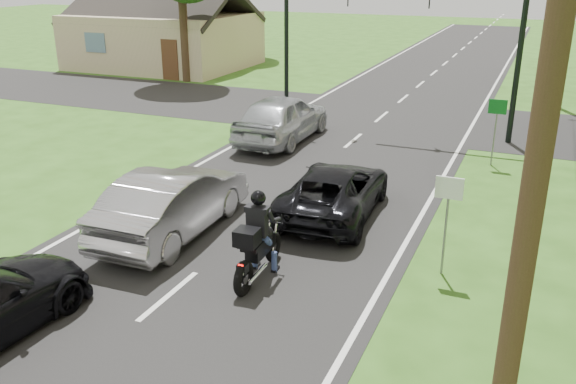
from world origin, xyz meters
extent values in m
plane|color=#2C5217|center=(0.00, 0.00, 0.00)|extent=(140.00, 140.00, 0.00)
cube|color=black|center=(0.00, 10.00, 0.01)|extent=(8.00, 100.00, 0.01)
cube|color=black|center=(0.00, 16.00, 0.01)|extent=(60.00, 7.00, 0.01)
torus|color=black|center=(1.24, 2.17, 0.33)|extent=(0.17, 0.67, 0.66)
torus|color=black|center=(1.30, 0.66, 0.33)|extent=(0.19, 0.73, 0.73)
cube|color=black|center=(1.27, 1.51, 0.64)|extent=(0.32, 0.97, 0.30)
sphere|color=black|center=(1.26, 1.76, 0.82)|extent=(0.34, 0.34, 0.34)
cube|color=black|center=(1.28, 1.16, 0.82)|extent=(0.36, 0.57, 0.10)
cube|color=#FF0C07|center=(1.30, 0.55, 0.66)|extent=(0.10, 0.03, 0.05)
cylinder|color=silver|center=(1.45, 0.96, 0.31)|extent=(0.12, 0.81, 0.09)
cylinder|color=black|center=(1.25, 1.96, 1.00)|extent=(0.63, 0.06, 0.04)
cube|color=black|center=(1.29, 0.86, 1.12)|extent=(0.46, 0.42, 0.32)
cube|color=black|center=(1.27, 1.36, 1.25)|extent=(0.41, 0.24, 0.60)
sphere|color=black|center=(1.27, 1.43, 1.72)|extent=(0.30, 0.30, 0.30)
cylinder|color=navy|center=(1.04, 1.68, 0.23)|extent=(0.13, 0.13, 0.45)
cylinder|color=navy|center=(1.48, 1.70, 0.23)|extent=(0.13, 0.13, 0.45)
imported|color=black|center=(1.60, 5.16, 0.65)|extent=(2.40, 4.71, 1.28)
imported|color=#B1B1B6|center=(-1.50, 2.57, 0.80)|extent=(1.83, 4.85, 1.58)
imported|color=#A7ABAF|center=(-2.38, 10.98, 0.87)|extent=(2.04, 5.06, 1.72)
cylinder|color=black|center=(5.20, 14.00, 3.00)|extent=(0.20, 0.20, 6.00)
cylinder|color=black|center=(-5.20, 18.00, 3.00)|extent=(0.20, 0.20, 6.00)
cylinder|color=#4F3524|center=(6.20, -2.00, 5.00)|extent=(0.28, 0.28, 10.00)
cylinder|color=slate|center=(4.70, 3.00, 1.00)|extent=(0.05, 0.05, 2.00)
cube|color=silver|center=(4.70, 2.97, 1.90)|extent=(0.55, 0.04, 0.45)
cylinder|color=slate|center=(4.90, 11.00, 1.00)|extent=(0.05, 0.05, 2.00)
cube|color=#0C591E|center=(4.90, 10.97, 1.90)|extent=(0.55, 0.04, 0.45)
cylinder|color=#332316|center=(-12.00, 20.00, 3.08)|extent=(0.44, 0.44, 6.16)
cylinder|color=#332316|center=(-14.00, 30.00, 3.36)|extent=(0.44, 0.44, 6.72)
cube|color=tan|center=(-16.00, 24.00, 1.60)|extent=(10.00, 8.00, 3.20)
cube|color=black|center=(-16.00, 22.00, 3.70)|extent=(10.20, 4.00, 2.29)
cube|color=black|center=(-16.00, 26.00, 3.70)|extent=(10.20, 4.00, 2.29)
camera|label=1|loc=(6.16, -8.61, 6.03)|focal=38.00mm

